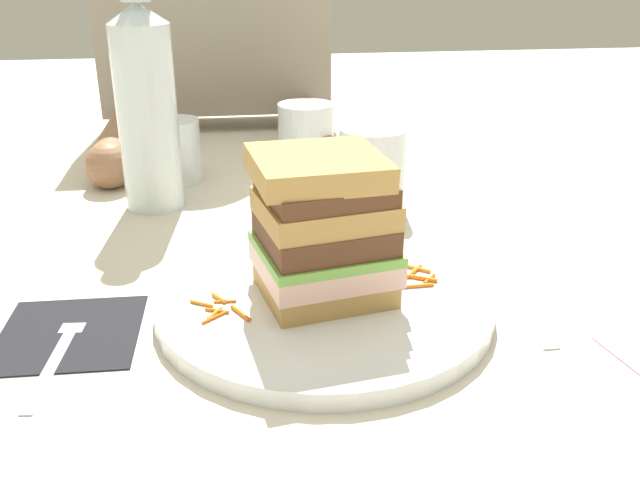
{
  "coord_description": "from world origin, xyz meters",
  "views": [
    {
      "loc": [
        -0.06,
        -0.54,
        0.31
      ],
      "look_at": [
        0.01,
        0.03,
        0.06
      ],
      "focal_mm": 38.73,
      "sensor_mm": 36.0,
      "label": 1
    }
  ],
  "objects_px": {
    "sandwich": "(324,229)",
    "juice_glass": "(372,175)",
    "main_plate": "(324,303)",
    "fork": "(61,344)",
    "knife": "(509,295)",
    "water_bottle": "(146,105)",
    "napkin_dark": "(70,333)",
    "empty_tumbler_1": "(176,151)",
    "empty_tumbler_0": "(306,139)"
  },
  "relations": [
    {
      "from": "juice_glass",
      "to": "empty_tumbler_0",
      "type": "relative_size",
      "value": 1.02
    },
    {
      "from": "knife",
      "to": "juice_glass",
      "type": "distance_m",
      "value": 0.26
    },
    {
      "from": "main_plate",
      "to": "knife",
      "type": "distance_m",
      "value": 0.18
    },
    {
      "from": "sandwich",
      "to": "empty_tumbler_1",
      "type": "height_order",
      "value": "sandwich"
    },
    {
      "from": "water_bottle",
      "to": "empty_tumbler_1",
      "type": "xyz_separation_m",
      "value": [
        0.02,
        0.09,
        -0.08
      ]
    },
    {
      "from": "fork",
      "to": "juice_glass",
      "type": "height_order",
      "value": "juice_glass"
    },
    {
      "from": "main_plate",
      "to": "empty_tumbler_1",
      "type": "bearing_deg",
      "value": 111.25
    },
    {
      "from": "fork",
      "to": "knife",
      "type": "bearing_deg",
      "value": 5.52
    },
    {
      "from": "sandwich",
      "to": "empty_tumbler_1",
      "type": "xyz_separation_m",
      "value": [
        -0.15,
        0.39,
        -0.04
      ]
    },
    {
      "from": "main_plate",
      "to": "napkin_dark",
      "type": "xyz_separation_m",
      "value": [
        -0.22,
        -0.01,
        -0.01
      ]
    },
    {
      "from": "napkin_dark",
      "to": "fork",
      "type": "relative_size",
      "value": 0.72
    },
    {
      "from": "main_plate",
      "to": "napkin_dark",
      "type": "bearing_deg",
      "value": -177.08
    },
    {
      "from": "knife",
      "to": "water_bottle",
      "type": "distance_m",
      "value": 0.47
    },
    {
      "from": "main_plate",
      "to": "empty_tumbler_1",
      "type": "relative_size",
      "value": 3.49
    },
    {
      "from": "knife",
      "to": "empty_tumbler_0",
      "type": "height_order",
      "value": "empty_tumbler_0"
    },
    {
      "from": "sandwich",
      "to": "water_bottle",
      "type": "distance_m",
      "value": 0.34
    },
    {
      "from": "empty_tumbler_0",
      "to": "knife",
      "type": "bearing_deg",
      "value": -69.83
    },
    {
      "from": "juice_glass",
      "to": "empty_tumbler_0",
      "type": "distance_m",
      "value": 0.17
    },
    {
      "from": "knife",
      "to": "water_bottle",
      "type": "xyz_separation_m",
      "value": [
        -0.35,
        0.29,
        0.12
      ]
    },
    {
      "from": "napkin_dark",
      "to": "empty_tumbler_1",
      "type": "bearing_deg",
      "value": 80.14
    },
    {
      "from": "juice_glass",
      "to": "empty_tumbler_1",
      "type": "relative_size",
      "value": 1.18
    },
    {
      "from": "fork",
      "to": "empty_tumbler_1",
      "type": "relative_size",
      "value": 1.94
    },
    {
      "from": "napkin_dark",
      "to": "empty_tumbler_1",
      "type": "height_order",
      "value": "empty_tumbler_1"
    },
    {
      "from": "napkin_dark",
      "to": "knife",
      "type": "bearing_deg",
      "value": 2.33
    },
    {
      "from": "napkin_dark",
      "to": "knife",
      "type": "xyz_separation_m",
      "value": [
        0.39,
        0.02,
        0.0
      ]
    },
    {
      "from": "napkin_dark",
      "to": "empty_tumbler_1",
      "type": "distance_m",
      "value": 0.41
    },
    {
      "from": "napkin_dark",
      "to": "empty_tumbler_0",
      "type": "bearing_deg",
      "value": 58.84
    },
    {
      "from": "main_plate",
      "to": "empty_tumbler_0",
      "type": "relative_size",
      "value": 3.03
    },
    {
      "from": "napkin_dark",
      "to": "empty_tumbler_0",
      "type": "distance_m",
      "value": 0.48
    },
    {
      "from": "juice_glass",
      "to": "water_bottle",
      "type": "relative_size",
      "value": 0.36
    },
    {
      "from": "sandwich",
      "to": "fork",
      "type": "bearing_deg",
      "value": -171.41
    },
    {
      "from": "sandwich",
      "to": "juice_glass",
      "type": "bearing_deg",
      "value": 69.25
    },
    {
      "from": "sandwich",
      "to": "fork",
      "type": "height_order",
      "value": "sandwich"
    },
    {
      "from": "fork",
      "to": "knife",
      "type": "height_order",
      "value": "fork"
    },
    {
      "from": "knife",
      "to": "empty_tumbler_0",
      "type": "bearing_deg",
      "value": 110.17
    },
    {
      "from": "juice_glass",
      "to": "empty_tumbler_1",
      "type": "bearing_deg",
      "value": 150.27
    },
    {
      "from": "fork",
      "to": "empty_tumbler_1",
      "type": "distance_m",
      "value": 0.43
    },
    {
      "from": "napkin_dark",
      "to": "knife",
      "type": "distance_m",
      "value": 0.39
    },
    {
      "from": "fork",
      "to": "water_bottle",
      "type": "relative_size",
      "value": 0.6
    },
    {
      "from": "juice_glass",
      "to": "water_bottle",
      "type": "height_order",
      "value": "water_bottle"
    },
    {
      "from": "water_bottle",
      "to": "empty_tumbler_0",
      "type": "xyz_separation_m",
      "value": [
        0.2,
        0.11,
        -0.08
      ]
    },
    {
      "from": "main_plate",
      "to": "fork",
      "type": "bearing_deg",
      "value": -171.41
    },
    {
      "from": "napkin_dark",
      "to": "water_bottle",
      "type": "xyz_separation_m",
      "value": [
        0.05,
        0.3,
        0.12
      ]
    },
    {
      "from": "empty_tumbler_0",
      "to": "empty_tumbler_1",
      "type": "distance_m",
      "value": 0.18
    },
    {
      "from": "knife",
      "to": "juice_glass",
      "type": "xyz_separation_m",
      "value": [
        -0.08,
        0.24,
        0.04
      ]
    },
    {
      "from": "fork",
      "to": "juice_glass",
      "type": "distance_m",
      "value": 0.42
    },
    {
      "from": "sandwich",
      "to": "empty_tumbler_1",
      "type": "bearing_deg",
      "value": 111.13
    },
    {
      "from": "main_plate",
      "to": "fork",
      "type": "distance_m",
      "value": 0.22
    },
    {
      "from": "main_plate",
      "to": "fork",
      "type": "relative_size",
      "value": 1.8
    },
    {
      "from": "knife",
      "to": "juice_glass",
      "type": "relative_size",
      "value": 1.97
    }
  ]
}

